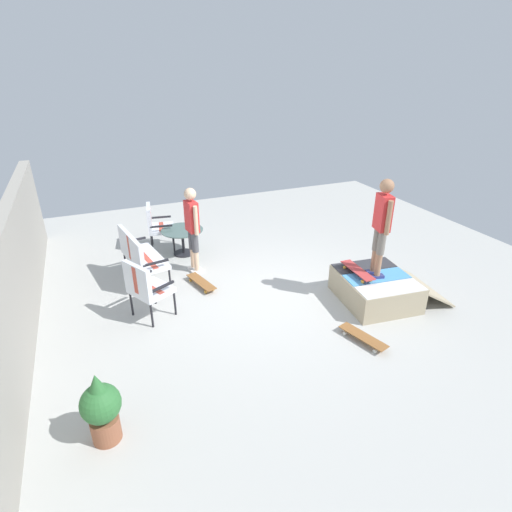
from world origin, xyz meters
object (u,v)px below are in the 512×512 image
person_watching (192,224)px  person_skater (382,222)px  skateboard_by_bench (201,282)px  skateboard_spare (363,337)px  patio_bench (139,253)px  skateboard_on_ramp (358,271)px  skate_ramp (377,288)px  patio_chair_by_wall (145,285)px  patio_chair_near_house (156,223)px  patio_table (183,237)px  potted_plant (101,407)px

person_watching → person_skater: (-2.30, -2.61, 0.47)m
skateboard_by_bench → skateboard_spare: bearing=-145.3°
patio_bench → skateboard_on_ramp: patio_bench is taller
person_skater → skateboard_on_ramp: person_skater is taller
person_watching → skateboard_by_bench: bearing=174.7°
skate_ramp → patio_chair_by_wall: patio_chair_by_wall is taller
skateboard_by_bench → skateboard_on_ramp: 2.87m
patio_chair_near_house → skateboard_on_ramp: bearing=-141.4°
patio_bench → person_watching: bearing=-85.5°
patio_chair_near_house → skateboard_spare: (-4.63, -2.22, -0.53)m
person_watching → skateboard_on_ramp: person_watching is taller
skateboard_by_bench → patio_chair_near_house: bearing=11.9°
skate_ramp → patio_chair_near_house: (3.72, 3.15, 0.37)m
patio_table → patio_bench: bearing=132.5°
patio_chair_by_wall → person_skater: (-0.95, -3.77, 0.87)m
skate_ramp → patio_table: (3.22, 2.68, 0.16)m
person_skater → skateboard_by_bench: size_ratio=2.07×
patio_chair_near_house → potted_plant: bearing=163.3°
skate_ramp → skateboard_spare: skate_ramp is taller
person_watching → skateboard_spare: size_ratio=2.09×
skate_ramp → skateboard_on_ramp: size_ratio=2.39×
skate_ramp → person_skater: 1.24m
skateboard_spare → patio_chair_by_wall: bearing=56.6°
patio_chair_by_wall → potted_plant: (-2.26, 0.84, -0.15)m
person_skater → potted_plant: 4.89m
patio_chair_near_house → skateboard_by_bench: size_ratio=1.24×
patio_table → skateboard_on_ramp: 3.86m
skate_ramp → person_watching: size_ratio=1.12×
potted_plant → patio_table: bearing=-23.6°
patio_chair_near_house → skateboard_by_bench: patio_chair_near_house is taller
skate_ramp → potted_plant: potted_plant is taller
person_watching → patio_chair_near_house: bearing=19.6°
skate_ramp → skateboard_spare: 1.31m
patio_table → potted_plant: 4.91m
patio_bench → patio_chair_by_wall: bearing=176.2°
patio_chair_near_house → patio_table: bearing=-137.0°
patio_chair_near_house → patio_chair_by_wall: same height
person_watching → skateboard_by_bench: person_watching is taller
person_watching → potted_plant: person_watching is taller
patio_chair_near_house → skateboard_spare: bearing=-154.4°
patio_bench → patio_chair_by_wall: size_ratio=1.30×
person_watching → potted_plant: 4.17m
skate_ramp → person_watching: person_watching is taller
patio_bench → potted_plant: (-3.53, 0.92, -0.15)m
patio_chair_by_wall → person_watching: bearing=-40.5°
person_watching → patio_table: bearing=1.6°
person_watching → potted_plant: size_ratio=1.87×
skateboard_on_ramp → potted_plant: size_ratio=0.88×
person_skater → skateboard_spare: bearing=137.4°
patio_bench → patio_chair_by_wall: same height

